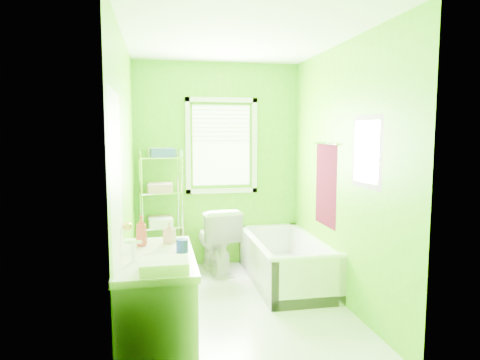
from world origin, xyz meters
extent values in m
plane|color=silver|center=(0.00, 0.00, 0.00)|extent=(2.90, 2.90, 0.00)
cube|color=#4CAB08|center=(0.00, 1.45, 1.30)|extent=(2.10, 0.04, 2.60)
cube|color=#4CAB08|center=(0.00, -1.45, 1.30)|extent=(2.10, 0.04, 2.60)
cube|color=#4CAB08|center=(-1.05, 0.00, 1.30)|extent=(0.04, 2.90, 2.60)
cube|color=#4CAB08|center=(1.05, 0.00, 1.30)|extent=(0.04, 2.90, 2.60)
cube|color=white|center=(0.00, 0.00, 2.60)|extent=(2.10, 2.90, 0.04)
cube|color=white|center=(0.05, 1.44, 1.55)|extent=(0.74, 0.01, 1.01)
cube|color=white|center=(0.05, 1.42, 0.97)|extent=(0.92, 0.05, 0.06)
cube|color=white|center=(0.05, 1.42, 2.13)|extent=(0.92, 0.05, 0.06)
cube|color=white|center=(-0.38, 1.42, 1.55)|extent=(0.06, 0.05, 1.22)
cube|color=white|center=(0.48, 1.42, 1.55)|extent=(0.06, 0.05, 1.22)
cube|color=white|center=(0.05, 1.42, 1.84)|extent=(0.72, 0.02, 0.50)
cube|color=white|center=(-1.04, -1.00, 1.00)|extent=(0.02, 0.80, 2.00)
sphere|color=gold|center=(-1.00, -0.67, 1.00)|extent=(0.07, 0.07, 0.07)
cube|color=#490816|center=(1.04, 0.35, 1.15)|extent=(0.02, 0.58, 0.90)
cylinder|color=silver|center=(1.02, 0.35, 1.60)|extent=(0.02, 0.62, 0.02)
cube|color=#CC5972|center=(1.04, -0.55, 1.55)|extent=(0.02, 0.54, 0.64)
cube|color=white|center=(1.03, -0.55, 1.55)|extent=(0.01, 0.44, 0.54)
cube|color=white|center=(0.67, 0.63, 0.05)|extent=(0.77, 1.64, 0.11)
cube|color=white|center=(0.32, 0.63, 0.25)|extent=(0.08, 1.64, 0.49)
cube|color=white|center=(1.01, 0.63, 0.25)|extent=(0.08, 1.64, 0.49)
cube|color=white|center=(0.67, -0.16, 0.25)|extent=(0.77, 0.08, 0.49)
cube|color=white|center=(0.67, 1.41, 0.25)|extent=(0.77, 0.08, 0.49)
cylinder|color=white|center=(0.67, -0.16, 0.49)|extent=(0.77, 0.08, 0.08)
cylinder|color=#125FB1|center=(0.67, 0.06, 0.14)|extent=(0.33, 0.33, 0.06)
cylinder|color=#FFAF1A|center=(0.67, 0.06, 0.19)|extent=(0.31, 0.31, 0.05)
cube|color=#125FB1|center=(0.61, 0.17, 0.25)|extent=(0.23, 0.13, 0.22)
imported|color=white|center=(-0.07, 1.13, 0.41)|extent=(0.56, 0.85, 0.82)
cube|color=silver|center=(-0.79, -0.86, 0.38)|extent=(0.53, 1.05, 0.77)
cube|color=silver|center=(-0.79, -0.86, 0.79)|extent=(0.56, 1.08, 0.05)
ellipsoid|color=white|center=(-0.77, -1.00, 0.79)|extent=(0.36, 0.47, 0.13)
cylinder|color=silver|center=(-0.94, -1.00, 0.89)|extent=(0.03, 0.03, 0.16)
cylinder|color=silver|center=(-0.94, -1.00, 0.96)|extent=(0.12, 0.02, 0.02)
imported|color=#CE3C3E|center=(-0.90, -0.57, 0.94)|extent=(0.13, 0.13, 0.24)
imported|color=pink|center=(-0.68, -0.53, 0.90)|extent=(0.11, 0.11, 0.17)
cylinder|color=#182B9E|center=(-0.59, -0.83, 0.87)|extent=(0.09, 0.09, 0.10)
cube|color=white|center=(-0.73, -1.26, 0.86)|extent=(0.31, 0.24, 0.08)
cylinder|color=silver|center=(-0.95, 1.10, 0.76)|extent=(0.02, 0.02, 1.51)
cylinder|color=silver|center=(-0.99, 1.39, 0.76)|extent=(0.02, 0.02, 1.51)
cylinder|color=silver|center=(-0.47, 1.16, 0.76)|extent=(0.02, 0.02, 1.51)
cylinder|color=silver|center=(-0.51, 1.45, 0.76)|extent=(0.02, 0.02, 1.51)
cube|color=silver|center=(-0.73, 1.27, 0.14)|extent=(0.53, 0.37, 0.02)
cube|color=silver|center=(-0.73, 1.27, 0.57)|extent=(0.53, 0.37, 0.02)
cube|color=silver|center=(-0.73, 1.27, 0.99)|extent=(0.53, 0.37, 0.02)
cube|color=silver|center=(-0.73, 1.27, 1.42)|extent=(0.53, 0.37, 0.02)
cube|color=#2F50AB|center=(-0.70, 1.18, 1.48)|extent=(0.30, 0.22, 0.10)
cube|color=white|center=(-0.73, 1.39, 1.48)|extent=(0.30, 0.22, 0.10)
cube|color=pink|center=(-0.74, 1.18, 1.05)|extent=(0.30, 0.22, 0.10)
cube|color=#E9D98E|center=(-0.73, 1.39, 1.05)|extent=(0.30, 0.22, 0.10)
cube|color=white|center=(-0.74, 1.20, 0.63)|extent=(0.30, 0.22, 0.10)
cube|color=pink|center=(-0.75, 1.40, 0.63)|extent=(0.30, 0.22, 0.10)
cube|color=pink|center=(-0.48, 1.30, 0.31)|extent=(0.06, 0.27, 0.47)
camera|label=1|loc=(-0.76, -4.00, 1.72)|focal=32.00mm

